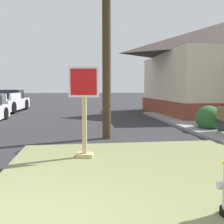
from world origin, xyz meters
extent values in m
cube|color=olive|center=(2.14, 1.93, 0.04)|extent=(5.25, 4.71, 0.08)
cylinder|color=#BCBCC1|center=(2.60, 0.19, 0.46)|extent=(0.08, 0.09, 0.09)
cube|color=tan|center=(1.05, 3.00, 1.04)|extent=(0.10, 0.10, 1.93)
cube|color=tan|center=(1.05, 3.00, 0.12)|extent=(0.40, 0.34, 0.08)
cube|color=white|center=(1.04, 2.95, 1.73)|extent=(0.65, 0.12, 0.66)
cube|color=red|center=(1.04, 2.93, 1.73)|extent=(0.56, 0.10, 0.56)
cylinder|color=black|center=(-0.29, 3.90, 0.01)|extent=(0.70, 0.70, 0.02)
cylinder|color=black|center=(-2.87, 10.80, 0.31)|extent=(0.22, 0.62, 0.62)
sphere|color=red|center=(-3.16, 11.55, 0.47)|extent=(0.12, 0.12, 0.12)
cube|color=silver|center=(-4.01, 15.19, 0.50)|extent=(2.10, 5.24, 0.68)
cube|color=black|center=(-3.98, 15.92, 1.14)|extent=(1.71, 1.41, 0.68)
cube|color=silver|center=(-3.16, 14.25, 1.06)|extent=(0.19, 2.17, 0.44)
cylinder|color=black|center=(-4.83, 16.78, 0.38)|extent=(0.29, 0.77, 0.76)
cylinder|color=black|center=(-3.07, 16.71, 0.38)|extent=(0.29, 0.77, 0.76)
cylinder|color=black|center=(-3.19, 13.61, 0.38)|extent=(0.29, 0.77, 0.76)
cube|color=#2D2D33|center=(5.86, 5.51, 0.33)|extent=(0.36, 0.09, 0.41)
ellipsoid|color=#295C2A|center=(5.70, 6.21, 0.48)|extent=(0.96, 0.96, 0.95)
camera|label=1|loc=(0.96, -2.46, 1.60)|focal=40.00mm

